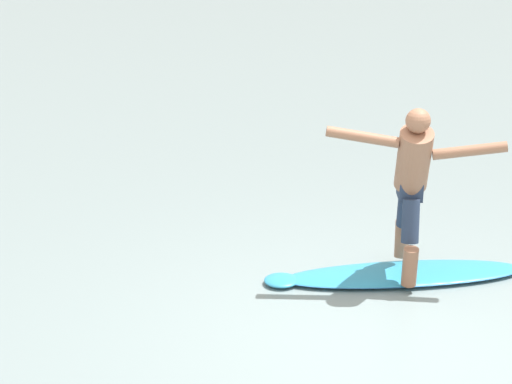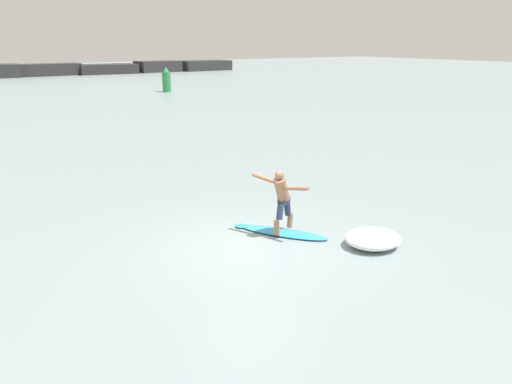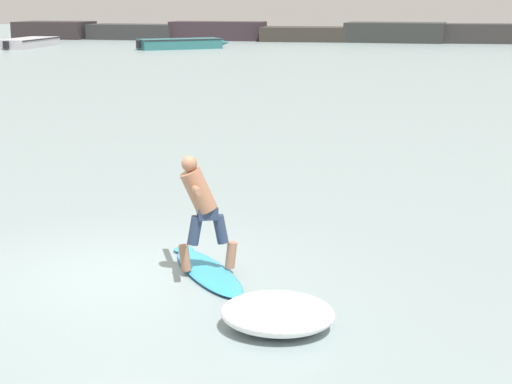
% 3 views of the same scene
% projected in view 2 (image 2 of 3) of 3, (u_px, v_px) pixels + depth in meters
% --- Properties ---
extents(ground_plane, '(200.00, 200.00, 0.00)m').
position_uv_depth(ground_plane, '(250.00, 246.00, 11.18)').
color(ground_plane, gray).
extents(surfboard, '(1.67, 2.19, 0.21)m').
position_uv_depth(surfboard, '(282.00, 232.00, 11.89)').
color(surfboard, '#3299C4').
rests_on(surfboard, ground).
extents(surfer, '(0.90, 1.40, 1.54)m').
position_uv_depth(surfer, '(282.00, 196.00, 11.53)').
color(surfer, '#9C694E').
rests_on(surfer, surfboard).
extents(channel_marker_buoy, '(0.75, 0.75, 2.18)m').
position_uv_depth(channel_marker_buoy, '(167.00, 81.00, 44.36)').
color(channel_marker_buoy, '#288447').
rests_on(channel_marker_buoy, ground).
extents(wave_foam_at_tail, '(1.40, 1.29, 0.36)m').
position_uv_depth(wave_foam_at_tail, '(373.00, 239.00, 11.12)').
color(wave_foam_at_tail, white).
rests_on(wave_foam_at_tail, ground).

